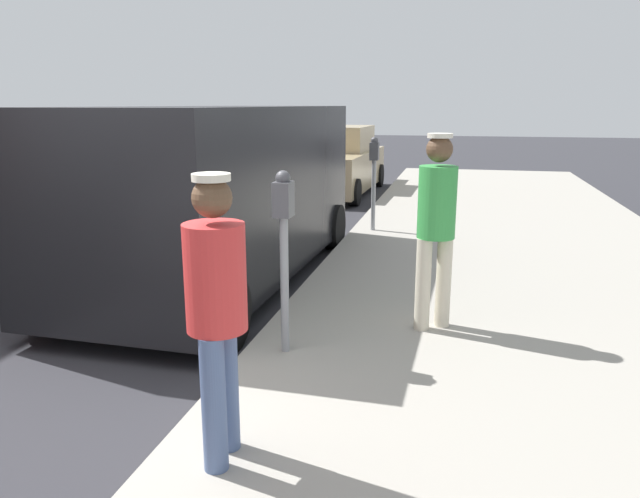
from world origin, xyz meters
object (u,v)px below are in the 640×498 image
parked_sedan_ahead (334,163)px  parking_meter_far (374,167)px  parking_meter_near (284,231)px  parked_van (219,190)px  pedestrian_in_green (436,219)px  pedestrian_in_red (217,303)px

parked_sedan_ahead → parking_meter_far: bearing=-71.0°
parking_meter_near → parked_van: (-1.50, 2.28, -0.03)m
parked_van → parked_sedan_ahead: 7.75m
parking_meter_far → parked_van: bearing=-117.9°
pedestrian_in_green → parked_van: 3.04m
parking_meter_near → parked_van: size_ratio=0.29×
pedestrian_in_green → pedestrian_in_red: (-1.09, -2.43, -0.07)m
pedestrian_in_red → parked_sedan_ahead: 11.76m
parking_meter_far → parking_meter_near: bearing=-90.0°
pedestrian_in_green → parked_sedan_ahead: bearing=107.3°
pedestrian_in_red → parked_sedan_ahead: size_ratio=0.38×
parked_van → pedestrian_in_red: bearing=-67.7°
parking_meter_far → pedestrian_in_red: (0.09, -6.71, -0.07)m
parking_meter_near → parked_sedan_ahead: size_ratio=0.34×
parking_meter_far → parked_sedan_ahead: size_ratio=0.34×
parking_meter_far → pedestrian_in_green: (1.17, -4.28, -0.00)m
pedestrian_in_green → pedestrian_in_red: size_ratio=1.06×
parking_meter_near → pedestrian_in_red: 1.60m
parking_meter_far → parked_van: parked_van is taller
pedestrian_in_red → parked_sedan_ahead: (-1.77, 11.62, -0.36)m
parking_meter_near → pedestrian_in_red: bearing=-86.9°
pedestrian_in_green → pedestrian_in_red: 2.66m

